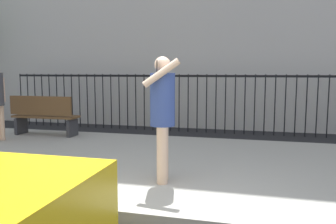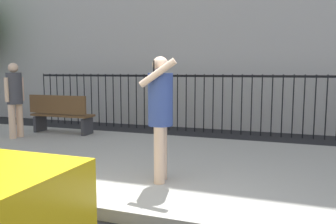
{
  "view_description": "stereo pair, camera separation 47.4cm",
  "coord_description": "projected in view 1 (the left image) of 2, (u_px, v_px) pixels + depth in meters",
  "views": [
    {
      "loc": [
        1.14,
        -3.32,
        1.67
      ],
      "look_at": [
        -0.07,
        1.42,
        1.09
      ],
      "focal_mm": 36.4,
      "sensor_mm": 36.0,
      "label": 1
    },
    {
      "loc": [
        1.6,
        -3.18,
        1.67
      ],
      "look_at": [
        -0.07,
        1.42,
        1.09
      ],
      "focal_mm": 36.4,
      "sensor_mm": 36.0,
      "label": 2
    }
  ],
  "objects": [
    {
      "name": "street_bench",
      "position": [
        44.0,
        115.0,
        8.08
      ],
      "size": [
        1.6,
        0.45,
        0.95
      ],
      "color": "brown",
      "rests_on": "sidewalk"
    },
    {
      "name": "sidewalk",
      "position": [
        183.0,
        166.0,
        5.78
      ],
      "size": [
        28.0,
        4.4,
        0.15
      ],
      "primitive_type": "cube",
      "color": "#9E9B93",
      "rests_on": "ground"
    },
    {
      "name": "pedestrian_on_phone",
      "position": [
        163.0,
        110.0,
        4.66
      ],
      "size": [
        0.51,
        0.7,
        1.72
      ],
      "color": "beige",
      "rests_on": "sidewalk"
    },
    {
      "name": "iron_fence",
      "position": [
        211.0,
        96.0,
        9.23
      ],
      "size": [
        12.03,
        0.04,
        1.6
      ],
      "color": "black",
      "rests_on": "ground"
    }
  ]
}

